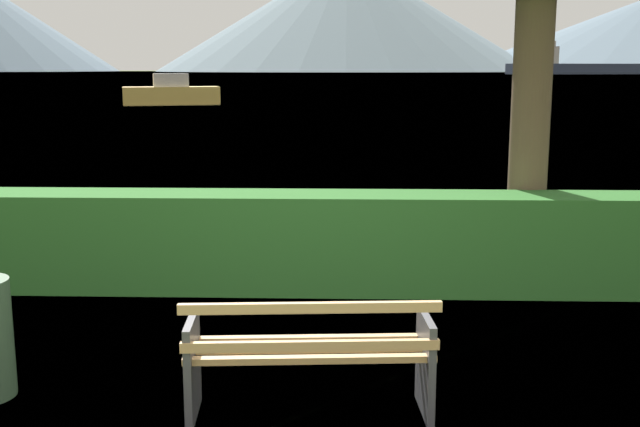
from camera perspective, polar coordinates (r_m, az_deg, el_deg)
ground_plane at (r=5.42m, az=-0.77°, el=-14.39°), size 1400.00×1400.00×0.00m
water_surface at (r=313.34m, az=1.92°, el=10.22°), size 620.00×620.00×0.00m
park_bench at (r=5.20m, az=-0.77°, el=-10.43°), size 1.67×0.68×0.87m
hedge_row at (r=8.06m, az=0.21°, el=-2.12°), size 7.77×0.67×1.02m
cargo_ship_large at (r=316.61m, az=18.43°, el=10.32°), size 65.70×23.16×12.30m
fishing_boat_near at (r=50.57m, az=-10.90°, el=8.68°), size 6.33×3.66×1.96m
distant_hills at (r=571.28m, az=-4.16°, el=14.20°), size 798.14×298.59×88.48m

